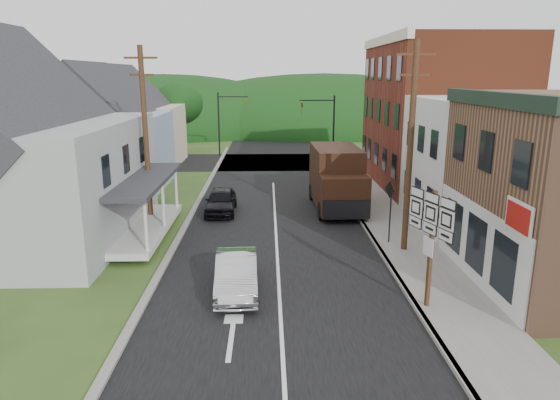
{
  "coord_description": "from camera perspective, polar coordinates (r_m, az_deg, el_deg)",
  "views": [
    {
      "loc": [
        -0.38,
        -17.16,
        7.62
      ],
      "look_at": [
        0.15,
        4.31,
        2.2
      ],
      "focal_mm": 32.0,
      "sensor_mm": 36.0,
      "label": 1
    }
  ],
  "objects": [
    {
      "name": "house_cream",
      "position": [
        44.74,
        -15.99,
        8.59
      ],
      "size": [
        7.14,
        8.16,
        7.28
      ],
      "color": "beige",
      "rests_on": "ground"
    },
    {
      "name": "house_blue",
      "position": [
        35.99,
        -18.73,
        7.16
      ],
      "size": [
        7.14,
        8.16,
        7.28
      ],
      "color": "#8C9FBF",
      "rests_on": "ground"
    },
    {
      "name": "utility_pole_right",
      "position": [
        21.71,
        14.66,
        5.86
      ],
      "size": [
        1.6,
        0.26,
        9.0
      ],
      "color": "#472D19",
      "rests_on": "ground"
    },
    {
      "name": "traffic_signal_right",
      "position": [
        41.11,
        5.19,
        8.72
      ],
      "size": [
        2.87,
        0.2,
        6.0
      ],
      "color": "black",
      "rests_on": "ground"
    },
    {
      "name": "delivery_van",
      "position": [
        28.86,
        6.54,
        2.43
      ],
      "size": [
        2.76,
        6.41,
        3.55
      ],
      "rotation": [
        0.0,
        0.0,
        0.02
      ],
      "color": "black",
      "rests_on": "ground"
    },
    {
      "name": "tree_left_d",
      "position": [
        49.98,
        -11.56,
        10.75
      ],
      "size": [
        4.8,
        4.8,
        6.94
      ],
      "color": "#382616",
      "rests_on": "ground"
    },
    {
      "name": "silver_sedan",
      "position": [
        18.11,
        -4.99,
        -8.4
      ],
      "size": [
        1.65,
        4.24,
        1.37
      ],
      "primitive_type": "imported",
      "rotation": [
        0.0,
        0.0,
        0.05
      ],
      "color": "silver",
      "rests_on": "ground"
    },
    {
      "name": "cross_road",
      "position": [
        44.81,
        -0.92,
        4.37
      ],
      "size": [
        60.0,
        9.0,
        0.02
      ],
      "primitive_type": "cube",
      "color": "black",
      "rests_on": "ground"
    },
    {
      "name": "storefront_white",
      "position": [
        27.63,
        23.66,
        3.87
      ],
      "size": [
        8.0,
        7.0,
        6.5
      ],
      "primitive_type": "cube",
      "color": "silver",
      "rests_on": "ground"
    },
    {
      "name": "utility_pole_left",
      "position": [
        26.06,
        -15.11,
        7.15
      ],
      "size": [
        1.6,
        0.26,
        9.0
      ],
      "color": "#472D19",
      "rests_on": "ground"
    },
    {
      "name": "house_gray",
      "position": [
        26.13,
        -27.93,
        5.08
      ],
      "size": [
        10.2,
        12.24,
        8.35
      ],
      "color": "#A2A5A7",
      "rests_on": "ground"
    },
    {
      "name": "curb_right",
      "position": [
        26.72,
        9.28,
        -2.42
      ],
      "size": [
        0.2,
        55.0,
        0.15
      ],
      "primitive_type": "cube",
      "color": "slate",
      "rests_on": "ground"
    },
    {
      "name": "forested_ridge",
      "position": [
        72.56,
        -1.13,
        8.13
      ],
      "size": [
        90.0,
        30.0,
        16.0
      ],
      "primitive_type": "ellipsoid",
      "color": "black",
      "rests_on": "ground"
    },
    {
      "name": "curb_left",
      "position": [
        26.61,
        -10.6,
        -2.59
      ],
      "size": [
        0.3,
        55.0,
        0.12
      ],
      "primitive_type": "cube",
      "color": "slate",
      "rests_on": "ground"
    },
    {
      "name": "sidewalk_right",
      "position": [
        27.01,
        12.1,
        -2.38
      ],
      "size": [
        2.8,
        55.0,
        0.15
      ],
      "primitive_type": "cube",
      "color": "slate",
      "rests_on": "ground"
    },
    {
      "name": "dark_sedan",
      "position": [
        28.25,
        -6.77,
        -0.12
      ],
      "size": [
        1.66,
        4.08,
        1.39
      ],
      "primitive_type": "imported",
      "rotation": [
        0.0,
        0.0,
        0.0
      ],
      "color": "black",
      "rests_on": "ground"
    },
    {
      "name": "tree_left_c",
      "position": [
        41.6,
        -28.5,
        10.17
      ],
      "size": [
        5.8,
        5.8,
        8.41
      ],
      "color": "#382616",
      "rests_on": "ground"
    },
    {
      "name": "storefront_red",
      "position": [
        36.2,
        17.65,
        9.36
      ],
      "size": [
        8.0,
        12.0,
        10.0
      ],
      "primitive_type": "cube",
      "color": "maroon",
      "rests_on": "ground"
    },
    {
      "name": "warning_sign",
      "position": [
        23.0,
        12.48,
        -0.38
      ],
      "size": [
        0.27,
        0.75,
        2.86
      ],
      "rotation": [
        0.0,
        0.0,
        0.33
      ],
      "color": "black",
      "rests_on": "sidewalk_right"
    },
    {
      "name": "traffic_signal_left",
      "position": [
        47.98,
        -6.19,
        9.46
      ],
      "size": [
        2.87,
        0.2,
        6.0
      ],
      "color": "black",
      "rests_on": "ground"
    },
    {
      "name": "route_sign_cluster",
      "position": [
        16.71,
        16.84,
        -3.6
      ],
      "size": [
        0.78,
        2.15,
        3.93
      ],
      "rotation": [
        0.0,
        0.0,
        0.32
      ],
      "color": "#472D19",
      "rests_on": "sidewalk_right"
    },
    {
      "name": "road",
      "position": [
        28.21,
        -0.59,
        -1.51
      ],
      "size": [
        9.0,
        90.0,
        0.02
      ],
      "primitive_type": "cube",
      "color": "black",
      "rests_on": "ground"
    },
    {
      "name": "ground",
      "position": [
        18.78,
        -0.14,
        -9.77
      ],
      "size": [
        120.0,
        120.0,
        0.0
      ],
      "primitive_type": "plane",
      "color": "#2D4719",
      "rests_on": "ground"
    }
  ]
}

